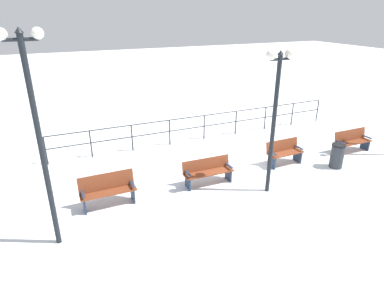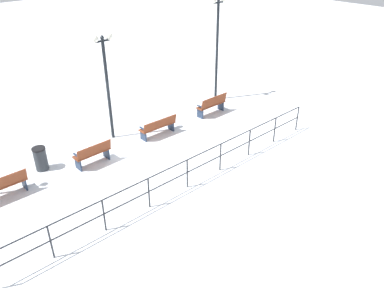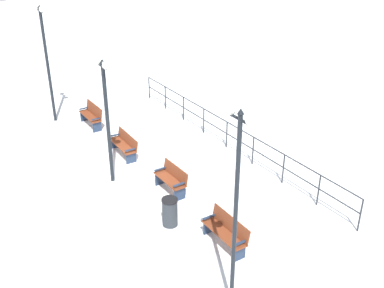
{
  "view_description": "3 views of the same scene",
  "coord_description": "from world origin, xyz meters",
  "px_view_note": "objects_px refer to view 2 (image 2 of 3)",
  "views": [
    {
      "loc": [
        8.61,
        -5.93,
        5.36
      ],
      "look_at": [
        -1.98,
        -1.3,
        0.58
      ],
      "focal_mm": 30.55,
      "sensor_mm": 36.0,
      "label": 1
    },
    {
      "loc": [
        -11.76,
        7.23,
        7.78
      ],
      "look_at": [
        -2.36,
        -1.36,
        0.68
      ],
      "focal_mm": 36.09,
      "sensor_mm": 36.0,
      "label": 2
    },
    {
      "loc": [
        6.5,
        13.14,
        8.42
      ],
      "look_at": [
        -2.03,
        -0.07,
        0.54
      ],
      "focal_mm": 43.55,
      "sensor_mm": 36.0,
      "label": 3
    }
  ],
  "objects_px": {
    "bench_fourth": "(2,186)",
    "bench_second": "(158,126)",
    "bench_third": "(93,153)",
    "lamppost_near": "(217,37)",
    "lamppost_middle": "(106,69)",
    "trash_bin": "(41,159)",
    "bench_nearest": "(212,104)"
  },
  "relations": [
    {
      "from": "bench_fourth",
      "to": "bench_second",
      "type": "bearing_deg",
      "value": -89.49
    },
    {
      "from": "bench_third",
      "to": "lamppost_near",
      "type": "height_order",
      "value": "lamppost_near"
    },
    {
      "from": "bench_second",
      "to": "lamppost_middle",
      "type": "relative_size",
      "value": 0.38
    },
    {
      "from": "lamppost_near",
      "to": "trash_bin",
      "type": "xyz_separation_m",
      "value": [
        -0.39,
        9.52,
        -2.79
      ]
    },
    {
      "from": "bench_third",
      "to": "trash_bin",
      "type": "xyz_separation_m",
      "value": [
        0.99,
        1.58,
        -0.02
      ]
    },
    {
      "from": "bench_third",
      "to": "bench_fourth",
      "type": "bearing_deg",
      "value": 86.06
    },
    {
      "from": "bench_nearest",
      "to": "lamppost_middle",
      "type": "relative_size",
      "value": 0.37
    },
    {
      "from": "trash_bin",
      "to": "lamppost_near",
      "type": "bearing_deg",
      "value": -87.65
    },
    {
      "from": "bench_second",
      "to": "bench_fourth",
      "type": "relative_size",
      "value": 1.04
    },
    {
      "from": "bench_fourth",
      "to": "lamppost_middle",
      "type": "distance_m",
      "value": 5.72
    },
    {
      "from": "bench_third",
      "to": "bench_nearest",
      "type": "bearing_deg",
      "value": -89.51
    },
    {
      "from": "bench_third",
      "to": "trash_bin",
      "type": "bearing_deg",
      "value": 56.66
    },
    {
      "from": "bench_second",
      "to": "trash_bin",
      "type": "bearing_deg",
      "value": 81.63
    },
    {
      "from": "bench_second",
      "to": "lamppost_middle",
      "type": "distance_m",
      "value": 3.23
    },
    {
      "from": "bench_third",
      "to": "bench_fourth",
      "type": "distance_m",
      "value": 3.25
    },
    {
      "from": "bench_second",
      "to": "lamppost_middle",
      "type": "bearing_deg",
      "value": 52.97
    },
    {
      "from": "lamppost_middle",
      "to": "lamppost_near",
      "type": "bearing_deg",
      "value": -90.0
    },
    {
      "from": "bench_nearest",
      "to": "trash_bin",
      "type": "bearing_deg",
      "value": 83.93
    },
    {
      "from": "bench_third",
      "to": "lamppost_middle",
      "type": "relative_size",
      "value": 0.32
    },
    {
      "from": "bench_second",
      "to": "lamppost_middle",
      "type": "xyz_separation_m",
      "value": [
        1.2,
        1.52,
        2.59
      ]
    },
    {
      "from": "bench_fourth",
      "to": "lamppost_near",
      "type": "xyz_separation_m",
      "value": [
        1.23,
        -11.19,
        2.77
      ]
    },
    {
      "from": "bench_third",
      "to": "bench_fourth",
      "type": "height_order",
      "value": "bench_third"
    },
    {
      "from": "lamppost_near",
      "to": "trash_bin",
      "type": "relative_size",
      "value": 5.62
    },
    {
      "from": "bench_second",
      "to": "bench_third",
      "type": "distance_m",
      "value": 3.24
    },
    {
      "from": "bench_nearest",
      "to": "bench_fourth",
      "type": "height_order",
      "value": "bench_nearest"
    },
    {
      "from": "bench_fourth",
      "to": "trash_bin",
      "type": "xyz_separation_m",
      "value": [
        0.84,
        -1.66,
        -0.01
      ]
    },
    {
      "from": "lamppost_near",
      "to": "bench_fourth",
      "type": "bearing_deg",
      "value": 96.27
    },
    {
      "from": "bench_fourth",
      "to": "lamppost_middle",
      "type": "relative_size",
      "value": 0.37
    },
    {
      "from": "bench_nearest",
      "to": "bench_third",
      "type": "relative_size",
      "value": 1.14
    },
    {
      "from": "bench_second",
      "to": "bench_fourth",
      "type": "xyz_separation_m",
      "value": [
        -0.03,
        6.48,
        0.02
      ]
    },
    {
      "from": "bench_nearest",
      "to": "lamppost_near",
      "type": "distance_m",
      "value": 3.32
    },
    {
      "from": "bench_second",
      "to": "bench_fourth",
      "type": "bearing_deg",
      "value": 91.41
    }
  ]
}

